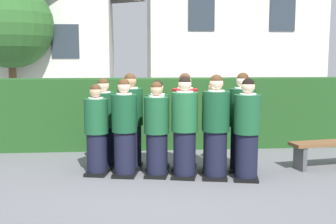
# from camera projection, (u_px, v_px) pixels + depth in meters

# --- Properties ---
(ground_plane) EXTENTS (60.00, 60.00, 0.00)m
(ground_plane) POSITION_uv_depth(u_px,v_px,m) (169.00, 176.00, 7.01)
(ground_plane) COLOR slate
(student_front_row_0) EXTENTS (0.44, 0.50, 1.53)m
(student_front_row_0) POSITION_uv_depth(u_px,v_px,m) (96.00, 132.00, 7.05)
(student_front_row_0) COLOR black
(student_front_row_0) RESTS_ON ground
(student_front_row_1) EXTENTS (0.45, 0.52, 1.62)m
(student_front_row_1) POSITION_uv_depth(u_px,v_px,m) (125.00, 130.00, 6.97)
(student_front_row_1) COLOR black
(student_front_row_1) RESTS_ON ground
(student_front_row_2) EXTENTS (0.45, 0.52, 1.58)m
(student_front_row_2) POSITION_uv_depth(u_px,v_px,m) (157.00, 132.00, 6.95)
(student_front_row_2) COLOR black
(student_front_row_2) RESTS_ON ground
(student_front_row_3) EXTENTS (0.49, 0.57, 1.67)m
(student_front_row_3) POSITION_uv_depth(u_px,v_px,m) (185.00, 129.00, 6.89)
(student_front_row_3) COLOR black
(student_front_row_3) RESTS_ON ground
(student_front_row_4) EXTENTS (0.47, 0.57, 1.70)m
(student_front_row_4) POSITION_uv_depth(u_px,v_px,m) (216.00, 129.00, 6.83)
(student_front_row_4) COLOR black
(student_front_row_4) RESTS_ON ground
(student_front_row_5) EXTENTS (0.46, 0.54, 1.64)m
(student_front_row_5) POSITION_uv_depth(u_px,v_px,m) (247.00, 132.00, 6.75)
(student_front_row_5) COLOR black
(student_front_row_5) RESTS_ON ground
(student_rear_row_0) EXTENTS (0.44, 0.51, 1.60)m
(student_rear_row_0) POSITION_uv_depth(u_px,v_px,m) (104.00, 125.00, 7.52)
(student_rear_row_0) COLOR black
(student_rear_row_0) RESTS_ON ground
(student_rear_row_1) EXTENTS (0.45, 0.56, 1.69)m
(student_rear_row_1) POSITION_uv_depth(u_px,v_px,m) (131.00, 123.00, 7.46)
(student_rear_row_1) COLOR black
(student_rear_row_1) RESTS_ON ground
(student_rear_row_2) EXTENTS (0.46, 0.52, 1.57)m
(student_rear_row_2) POSITION_uv_depth(u_px,v_px,m) (158.00, 127.00, 7.39)
(student_rear_row_2) COLOR black
(student_rear_row_2) RESTS_ON ground
(student_in_red_blazer) EXTENTS (0.49, 0.58, 1.70)m
(student_in_red_blazer) POSITION_uv_depth(u_px,v_px,m) (185.00, 124.00, 7.37)
(student_in_red_blazer) COLOR black
(student_in_red_blazer) RESTS_ON ground
(student_rear_row_4) EXTENTS (0.46, 0.53, 1.59)m
(student_rear_row_4) POSITION_uv_depth(u_px,v_px,m) (214.00, 128.00, 7.28)
(student_rear_row_4) COLOR black
(student_rear_row_4) RESTS_ON ground
(student_rear_row_5) EXTENTS (0.51, 0.57, 1.71)m
(student_rear_row_5) POSITION_uv_depth(u_px,v_px,m) (242.00, 125.00, 7.26)
(student_rear_row_5) COLOR black
(student_rear_row_5) RESTS_ON ground
(hedge) EXTENTS (8.61, 0.70, 1.51)m
(hedge) POSITION_uv_depth(u_px,v_px,m) (160.00, 113.00, 9.20)
(hedge) COLOR #214C1E
(hedge) RESTS_ON ground
(school_building_main) EXTENTS (5.51, 3.51, 5.57)m
(school_building_main) POSITION_uv_depth(u_px,v_px,m) (40.00, 32.00, 15.37)
(school_building_main) COLOR silver
(school_building_main) RESTS_ON ground
(school_building_annex) EXTENTS (6.63, 4.02, 7.37)m
(school_building_annex) POSITION_uv_depth(u_px,v_px,m) (230.00, 10.00, 16.21)
(school_building_annex) COLOR silver
(school_building_annex) RESTS_ON ground
(oak_tree_left) EXTENTS (2.71, 2.71, 4.32)m
(oak_tree_left) POSITION_uv_depth(u_px,v_px,m) (10.00, 26.00, 13.33)
(oak_tree_left) COLOR brown
(oak_tree_left) RESTS_ON ground
(wooden_bench) EXTENTS (1.44, 0.60, 0.48)m
(wooden_bench) POSITION_uv_depth(u_px,v_px,m) (328.00, 149.00, 7.52)
(wooden_bench) COLOR brown
(wooden_bench) RESTS_ON ground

